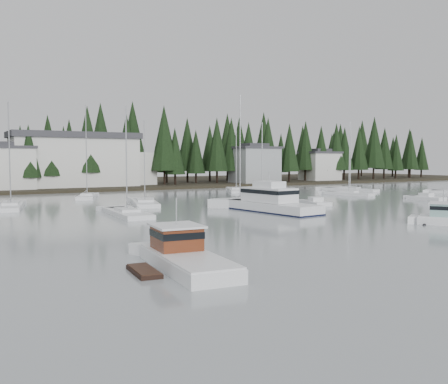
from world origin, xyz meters
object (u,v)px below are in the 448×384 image
Objects in this scene: house_east_b at (320,165)px; sailboat_11 at (262,196)px; runabout_1 at (316,204)px; lobster_boat_brown at (183,259)px; sailboat_3 at (236,191)px; runabout_2 at (426,199)px; sailboat_12 at (11,208)px; sailboat_4 at (145,204)px; sailboat_7 at (87,198)px; house_east_a at (255,164)px; cabin_cruiser_center at (271,205)px; sailboat_1 at (127,215)px; harbor_inn at (85,160)px; sailboat_6 at (350,191)px; sailboat_10 at (240,204)px; sailboat_9 at (349,195)px; house_west at (8,167)px.

sailboat_11 reaches higher than house_east_b.
lobster_boat_brown is at bearing 144.31° from runabout_1.
sailboat_3 reaches higher than runabout_2.
runabout_2 is (55.33, -17.55, 0.06)m from sailboat_12.
sailboat_4 is 15.64m from sailboat_7.
house_east_a reaches higher than house_east_b.
sailboat_11 is (12.41, 19.97, -0.75)m from cabin_cruiser_center.
house_east_a is at bearing -8.34° from runabout_2.
sailboat_4 is at bearing 75.80° from runabout_1.
lobster_boat_brown is 0.74× the size of sailboat_1.
runabout_2 is at bearing -59.78° from lobster_boat_brown.
cabin_cruiser_center is at bearing -82.93° from harbor_inn.
sailboat_7 is 16.66m from sailboat_12.
sailboat_6 is 1.05× the size of sailboat_11.
sailboat_7 is (-13.28, 30.51, -0.72)m from cabin_cruiser_center.
sailboat_12 is at bearing -150.88° from house_east_a.
runabout_1 is (-24.31, -18.46, 0.07)m from sailboat_6.
sailboat_12 reaches higher than house_east_a.
sailboat_7 is 0.99× the size of sailboat_10.
sailboat_3 is at bearing -28.80° from lobster_boat_brown.
sailboat_9 is (26.61, 14.78, -0.73)m from cabin_cruiser_center.
harbor_inn is 47.95m from sailboat_10.
sailboat_10 reaches higher than house_east_a.
sailboat_3 reaches higher than sailboat_11.
house_west is 1.68× the size of runabout_1.
sailboat_6 is at bearing -18.77° from runabout_2.
sailboat_12 is (-26.98, 10.41, -0.02)m from sailboat_10.
sailboat_12 reaches higher than sailboat_4.
house_east_a is 0.85× the size of sailboat_11.
sailboat_10 reaches higher than sailboat_12.
cabin_cruiser_center is at bearing 176.07° from sailboat_10.
sailboat_1 is 17.68m from sailboat_12.
house_east_a is 0.86× the size of sailboat_1.
house_west is 1.73× the size of runabout_2.
house_east_a is at bearing -174.81° from house_east_b.
runabout_2 is at bearing -102.92° from sailboat_7.
sailboat_4 is 44.75m from sailboat_6.
house_west reaches higher than lobster_boat_brown.
runabout_1 is (-2.21, -15.86, 0.07)m from sailboat_11.
harbor_inn is at bearing 173.64° from house_east_a.
lobster_boat_brown is at bearing 162.95° from sailboat_11.
house_east_b is 0.68× the size of sailboat_3.
sailboat_7 is at bearing -36.58° from sailboat_12.
sailboat_7 is at bearing 56.85° from runabout_1.
sailboat_7 is at bearing 120.36° from sailboat_3.
cabin_cruiser_center is (21.98, -52.52, -3.84)m from house_west.
sailboat_6 is at bearing -46.26° from lobster_boat_brown.
sailboat_6 is at bearing -38.78° from harbor_inn.
harbor_inn is at bearing 23.68° from sailboat_9.
runabout_1 is at bearing -103.80° from sailboat_4.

